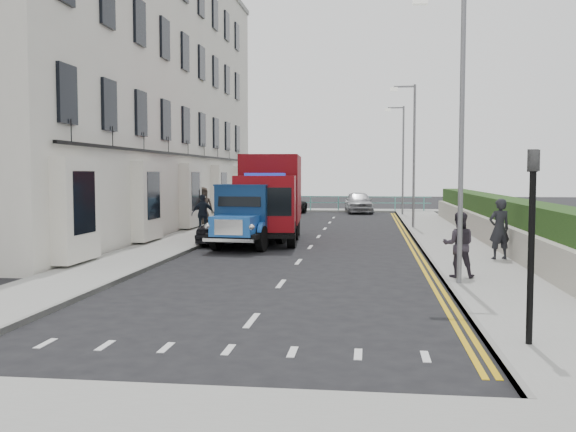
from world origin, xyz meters
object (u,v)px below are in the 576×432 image
object	(u,v)px
lamp_mid	(412,147)
parked_car_front	(231,225)
lamp_far	(401,154)
lamp_near	(456,120)
bedford_lorry	(246,219)
pedestrian_east_near	(499,229)
red_lorry	(271,195)

from	to	relation	value
lamp_mid	parked_car_front	bearing A→B (deg)	-136.58
lamp_mid	lamp_far	size ratio (longest dim) A/B	1.00
lamp_near	lamp_far	xyz separation A→B (m)	(0.00, 26.00, 0.00)
bedford_lorry	parked_car_front	bearing A→B (deg)	125.34
pedestrian_east_near	parked_car_front	bearing A→B (deg)	-43.79
lamp_near	pedestrian_east_near	xyz separation A→B (m)	(1.92, 4.52, -2.95)
red_lorry	bedford_lorry	bearing A→B (deg)	-103.55
pedestrian_east_near	lamp_near	bearing A→B (deg)	48.84
bedford_lorry	red_lorry	distance (m)	3.05
lamp_mid	lamp_far	distance (m)	10.00
lamp_near	red_lorry	distance (m)	12.02
lamp_near	lamp_mid	bearing A→B (deg)	90.00
lamp_mid	parked_car_front	world-z (taller)	lamp_mid
bedford_lorry	red_lorry	world-z (taller)	red_lorry
lamp_near	lamp_mid	world-z (taller)	same
lamp_near	red_lorry	size ratio (longest dim) A/B	1.03
parked_car_front	lamp_near	bearing A→B (deg)	-43.14
lamp_mid	bedford_lorry	world-z (taller)	lamp_mid
lamp_near	bedford_lorry	world-z (taller)	lamp_near
pedestrian_east_near	bedford_lorry	bearing A→B (deg)	-36.38
lamp_mid	bedford_lorry	size ratio (longest dim) A/B	1.39
red_lorry	pedestrian_east_near	world-z (taller)	red_lorry
lamp_far	bedford_lorry	world-z (taller)	lamp_far
lamp_mid	red_lorry	distance (m)	8.61
red_lorry	pedestrian_east_near	xyz separation A→B (m)	(7.91, -5.68, -0.80)
lamp_mid	red_lorry	bearing A→B (deg)	-135.94
lamp_far	bedford_lorry	bearing A→B (deg)	-109.07
bedford_lorry	pedestrian_east_near	distance (m)	8.83
bedford_lorry	lamp_mid	bearing A→B (deg)	60.25
lamp_near	pedestrian_east_near	distance (m)	5.73
lamp_mid	pedestrian_east_near	distance (m)	12.01
lamp_mid	lamp_near	bearing A→B (deg)	-90.00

